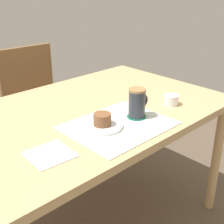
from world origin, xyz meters
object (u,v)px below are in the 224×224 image
at_px(dining_table, 87,123).
at_px(sugar_bowl, 171,100).
at_px(wooden_chair, 37,105).
at_px(pastry, 102,119).
at_px(coffee_mug, 137,103).
at_px(pastry_plate, 102,126).

distance_m(dining_table, sugar_bowl, 0.43).
xyz_separation_m(wooden_chair, pastry, (-0.23, -0.93, 0.28)).
distance_m(coffee_mug, sugar_bowl, 0.24).
bearing_deg(dining_table, coffee_mug, -64.70).
bearing_deg(wooden_chair, coffee_mug, 90.78).
distance_m(pastry, coffee_mug, 0.18).
height_order(coffee_mug, sugar_bowl, coffee_mug).
bearing_deg(wooden_chair, dining_table, 81.77).
distance_m(wooden_chair, sugar_bowl, 1.03).
relative_size(dining_table, sugar_bowl, 19.45).
bearing_deg(dining_table, wooden_chair, 77.95).
xyz_separation_m(dining_table, wooden_chair, (0.16, 0.74, -0.18)).
distance_m(wooden_chair, pastry_plate, 0.99).
distance_m(pastry, sugar_bowl, 0.42).
relative_size(wooden_chair, sugar_bowl, 12.23).
bearing_deg(pastry_plate, wooden_chair, 76.13).
relative_size(pastry_plate, coffee_mug, 1.32).
distance_m(wooden_chair, coffee_mug, 1.01).
height_order(dining_table, pastry_plate, pastry_plate).
bearing_deg(wooden_chair, pastry, 79.94).
bearing_deg(pastry_plate, coffee_mug, -9.30).
height_order(dining_table, wooden_chair, wooden_chair).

